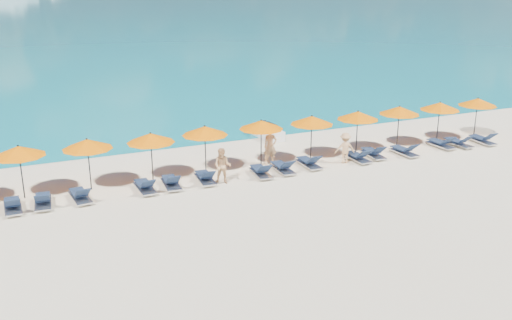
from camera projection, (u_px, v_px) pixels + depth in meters
name	position (u px, v px, depth m)	size (l,w,h in m)	color
ground	(287.00, 211.00, 22.05)	(1400.00, 1400.00, 0.00)	beige
jetski	(267.00, 132.00, 31.90)	(1.11, 2.49, 0.86)	white
beachgoer_a	(270.00, 146.00, 27.21)	(0.67, 0.44, 1.84)	tan
beachgoer_b	(222.00, 166.00, 24.77)	(0.78, 0.45, 1.60)	tan
beachgoer_c	(345.00, 148.00, 27.53)	(0.98, 0.46, 1.52)	tan
umbrella_2	(19.00, 151.00, 22.74)	(2.10, 2.10, 2.28)	black
umbrella_3	(87.00, 144.00, 23.69)	(2.10, 2.10, 2.28)	black
umbrella_4	(151.00, 138.00, 24.58)	(2.10, 2.10, 2.28)	black
umbrella_5	(205.00, 131.00, 25.73)	(2.10, 2.10, 2.28)	black
umbrella_6	(261.00, 125.00, 26.78)	(2.10, 2.10, 2.28)	black
umbrella_7	(312.00, 120.00, 27.61)	(2.10, 2.10, 2.28)	black
umbrella_8	(358.00, 115.00, 28.57)	(2.10, 2.10, 2.28)	black
umbrella_9	(399.00, 110.00, 29.64)	(2.10, 2.10, 2.28)	black
umbrella_10	(440.00, 106.00, 30.59)	(2.10, 2.10, 2.28)	black
umbrella_11	(478.00, 102.00, 31.61)	(2.10, 2.10, 2.28)	black
lounger_3	(13.00, 205.00, 21.99)	(0.65, 1.71, 0.66)	silver
lounger_4	(43.00, 201.00, 22.44)	(0.74, 1.74, 0.66)	silver
lounger_5	(80.00, 195.00, 23.00)	(0.79, 1.75, 0.66)	silver
lounger_6	(145.00, 186.00, 24.00)	(0.68, 1.72, 0.66)	silver
lounger_7	(171.00, 182.00, 24.46)	(0.74, 1.74, 0.66)	silver
lounger_8	(205.00, 177.00, 25.06)	(0.74, 1.74, 0.66)	silver
lounger_9	(261.00, 171.00, 25.85)	(0.76, 1.75, 0.66)	silver
lounger_10	(283.00, 167.00, 26.37)	(0.66, 1.71, 0.66)	silver
lounger_11	(309.00, 162.00, 27.07)	(0.65, 1.71, 0.66)	silver
lounger_12	(358.00, 157.00, 27.92)	(0.63, 1.70, 0.66)	silver
lounger_13	(373.00, 153.00, 28.53)	(0.79, 1.75, 0.66)	silver
lounger_14	(404.00, 151.00, 28.89)	(0.69, 1.72, 0.66)	silver
lounger_15	(441.00, 143.00, 30.14)	(0.70, 1.73, 0.66)	silver
lounger_16	(458.00, 142.00, 30.37)	(0.75, 1.74, 0.66)	silver
lounger_17	(483.00, 139.00, 30.88)	(0.70, 1.73, 0.66)	silver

